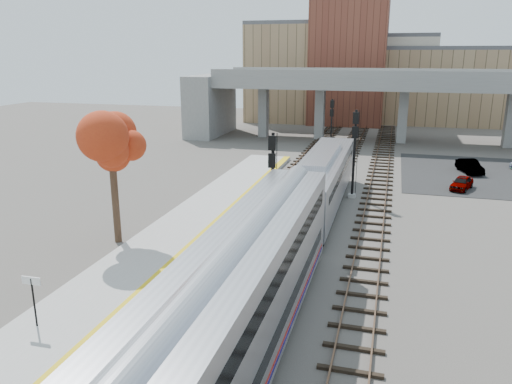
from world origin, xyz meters
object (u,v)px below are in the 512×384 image
at_px(car_b, 470,166).
at_px(coach, 228,323).
at_px(signal_mast_near, 272,189).
at_px(signal_mast_far, 331,128).
at_px(tree, 111,147).
at_px(locomotive, 323,179).
at_px(car_a, 462,183).
at_px(signal_mast_mid, 354,155).

bearing_deg(car_b, coach, -124.21).
height_order(signal_mast_near, car_b, signal_mast_near).
xyz_separation_m(signal_mast_far, tree, (-9.36, -32.20, 3.02)).
bearing_deg(coach, signal_mast_near, 98.00).
relative_size(locomotive, car_a, 5.61).
distance_m(locomotive, car_b, 19.92).
height_order(locomotive, signal_mast_near, signal_mast_near).
distance_m(coach, signal_mast_mid, 26.20).
xyz_separation_m(locomotive, car_b, (12.51, 15.42, -1.57)).
bearing_deg(signal_mast_mid, tree, -133.80).
height_order(coach, signal_mast_near, signal_mast_near).
height_order(signal_mast_far, car_b, signal_mast_far).
height_order(locomotive, signal_mast_far, signal_mast_far).
distance_m(signal_mast_mid, car_a, 10.79).
relative_size(coach, signal_mast_near, 3.61).
xyz_separation_m(coach, car_a, (11.03, 31.20, -2.18)).
distance_m(coach, signal_mast_far, 44.32).
height_order(coach, car_a, coach).
bearing_deg(signal_mast_far, locomotive, -84.46).
bearing_deg(signal_mast_far, signal_mast_near, -90.00).
bearing_deg(car_b, signal_mast_far, 140.85).
bearing_deg(signal_mast_mid, coach, -94.38).
height_order(signal_mast_near, car_a, signal_mast_near).
height_order(car_a, car_b, car_b).
distance_m(locomotive, car_a, 14.08).
relative_size(signal_mast_mid, car_a, 2.13).
bearing_deg(signal_mast_mid, car_b, 48.58).
height_order(signal_mast_far, car_a, signal_mast_far).
bearing_deg(car_a, tree, -118.40).
height_order(locomotive, coach, coach).
xyz_separation_m(locomotive, tree, (-11.46, -10.53, 3.80)).
distance_m(coach, car_a, 33.16).
bearing_deg(tree, coach, -46.51).
bearing_deg(signal_mast_far, coach, -87.28).
xyz_separation_m(signal_mast_mid, car_b, (10.51, 11.92, -2.92)).
bearing_deg(signal_mast_mid, signal_mast_far, 102.72).
bearing_deg(tree, signal_mast_near, 17.03).
height_order(signal_mast_mid, car_b, signal_mast_mid).
bearing_deg(car_a, locomotive, -120.86).
height_order(signal_mast_mid, car_a, signal_mast_mid).
bearing_deg(signal_mast_near, tree, -162.97).
bearing_deg(coach, signal_mast_far, 92.72).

